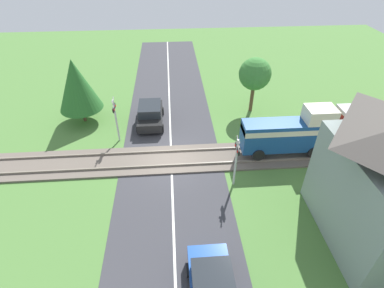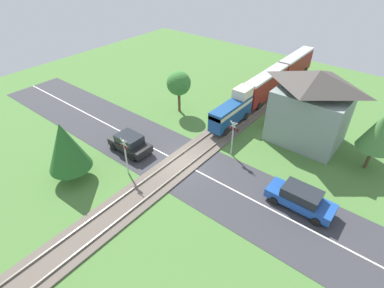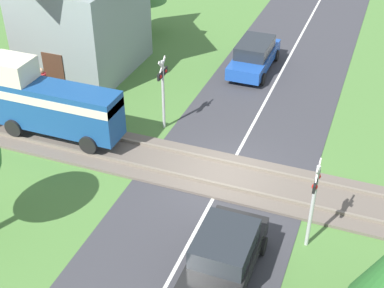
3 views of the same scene
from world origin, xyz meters
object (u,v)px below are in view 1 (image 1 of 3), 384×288
at_px(crossing_signal_east_approach, 236,156).
at_px(crossing_signal_west_approach, 115,115).
at_px(pedestrian_by_station, 340,170).
at_px(car_near_crossing, 150,114).

bearing_deg(crossing_signal_east_approach, crossing_signal_west_approach, -124.70).
distance_m(crossing_signal_west_approach, pedestrian_by_station, 14.24).
bearing_deg(crossing_signal_west_approach, pedestrian_by_station, 69.05).
bearing_deg(crossing_signal_east_approach, car_near_crossing, -144.62).
height_order(crossing_signal_east_approach, pedestrian_by_station, crossing_signal_east_approach).
xyz_separation_m(car_near_crossing, pedestrian_by_station, (7.18, 11.12, -0.03)).
bearing_deg(crossing_signal_east_approach, pedestrian_by_station, 88.74).
distance_m(crossing_signal_west_approach, crossing_signal_east_approach, 8.67).
bearing_deg(pedestrian_by_station, crossing_signal_east_approach, -91.26).
relative_size(crossing_signal_east_approach, pedestrian_by_station, 1.90).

